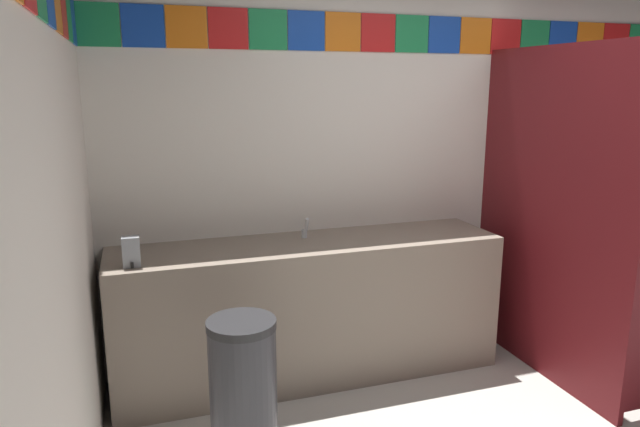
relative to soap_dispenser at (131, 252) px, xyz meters
The scene contains 8 objects.
wall_back 2.12m from the soap_dispenser, 13.16° to the left, with size 4.49×0.09×2.59m.
wall_side 1.36m from the soap_dispenser, 100.97° to the right, with size 0.09×3.44×2.59m.
vanity_counter 1.15m from the soap_dispenser, ahead, with size 2.36×0.56×0.86m.
faucet_center 1.05m from the soap_dispenser, 13.66° to the left, with size 0.04×0.10×0.14m.
soap_dispenser is the anchor object (origin of this frame).
stall_divider 2.65m from the soap_dispenser, 10.79° to the right, with size 0.92×1.36×2.02m.
toilet 3.12m from the soap_dispenser, ahead, with size 0.39×0.49×0.74m.
trash_bin 0.94m from the soap_dispenser, 51.14° to the right, with size 0.33×0.33×0.73m.
Camera 1 is at (-2.00, -1.74, 1.79)m, focal length 32.09 mm.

